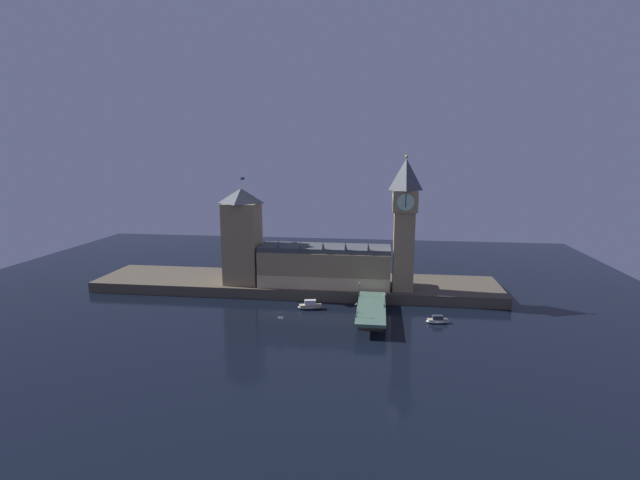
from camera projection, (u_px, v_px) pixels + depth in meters
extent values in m
plane|color=black|center=(280.00, 312.00, 219.71)|extent=(400.00, 400.00, 0.00)
cube|color=#4C4438|center=(295.00, 284.00, 257.23)|extent=(220.00, 42.00, 5.54)
cube|color=#9E845B|center=(325.00, 268.00, 244.96)|extent=(68.42, 20.89, 18.66)
cube|color=beige|center=(322.00, 284.00, 235.74)|extent=(68.42, 0.20, 6.72)
cube|color=#42474C|center=(325.00, 248.00, 243.05)|extent=(68.42, 19.22, 2.40)
cone|color=#42474C|center=(278.00, 244.00, 236.70)|extent=(2.40, 2.40, 4.10)
cone|color=#42474C|center=(300.00, 245.00, 235.25)|extent=(2.40, 2.40, 4.10)
cone|color=#42474C|center=(323.00, 245.00, 233.80)|extent=(2.40, 2.40, 4.10)
cone|color=#42474C|center=(345.00, 246.00, 232.35)|extent=(2.40, 2.40, 4.10)
cone|color=#42474C|center=(368.00, 246.00, 230.90)|extent=(2.40, 2.40, 4.10)
cube|color=#9E845B|center=(403.00, 251.00, 233.58)|extent=(10.15, 10.15, 40.25)
cube|color=#9E845B|center=(405.00, 201.00, 228.95)|extent=(11.97, 11.97, 10.73)
cylinder|color=#B7E5B7|center=(406.00, 202.00, 222.99)|extent=(8.27, 0.25, 8.27)
cylinder|color=#B7E5B7|center=(404.00, 200.00, 234.91)|extent=(8.27, 0.25, 8.27)
cylinder|color=#B7E5B7|center=(418.00, 201.00, 228.18)|extent=(0.25, 8.27, 8.27)
cylinder|color=#B7E5B7|center=(393.00, 201.00, 229.73)|extent=(0.25, 8.27, 8.27)
cube|color=black|center=(406.00, 201.00, 222.70)|extent=(0.36, 0.10, 6.20)
pyramid|color=#42474C|center=(406.00, 174.00, 226.57)|extent=(11.97, 11.97, 15.54)
sphere|color=gold|center=(407.00, 157.00, 225.02)|extent=(1.60, 1.60, 1.60)
cube|color=#9E845B|center=(243.00, 243.00, 247.80)|extent=(17.71, 17.71, 43.15)
pyramid|color=#42474C|center=(241.00, 196.00, 243.19)|extent=(18.07, 18.07, 7.69)
cylinder|color=#99999E|center=(241.00, 183.00, 241.95)|extent=(0.24, 0.24, 6.00)
cube|color=navy|center=(243.00, 179.00, 241.43)|extent=(2.00, 0.08, 1.20)
cube|color=#476656|center=(371.00, 308.00, 208.30)|extent=(12.71, 46.00, 1.40)
cube|color=#4C4438|center=(371.00, 324.00, 197.68)|extent=(10.80, 3.20, 5.12)
cube|color=#4C4438|center=(371.00, 315.00, 208.89)|extent=(10.80, 3.20, 5.12)
cube|color=#4C4438|center=(372.00, 307.00, 220.11)|extent=(10.80, 3.20, 5.12)
cylinder|color=black|center=(358.00, 313.00, 198.52)|extent=(0.28, 0.28, 0.87)
cylinder|color=gray|center=(358.00, 311.00, 198.37)|extent=(0.38, 0.38, 0.73)
sphere|color=tan|center=(358.00, 310.00, 198.28)|extent=(0.24, 0.24, 0.24)
cylinder|color=black|center=(384.00, 307.00, 206.66)|extent=(0.28, 0.28, 0.79)
cylinder|color=#47384C|center=(384.00, 305.00, 206.53)|extent=(0.38, 0.38, 0.66)
sphere|color=tan|center=(384.00, 304.00, 206.45)|extent=(0.22, 0.22, 0.22)
cylinder|color=#2D3333|center=(356.00, 316.00, 194.54)|extent=(0.56, 0.56, 0.50)
cylinder|color=#2D3333|center=(356.00, 311.00, 194.06)|extent=(0.18, 0.18, 4.77)
sphere|color=#F9E5A3|center=(357.00, 304.00, 193.53)|extent=(0.60, 0.60, 0.60)
sphere|color=#F9E5A3|center=(355.00, 305.00, 193.65)|extent=(0.44, 0.44, 0.44)
sphere|color=#F9E5A3|center=(358.00, 305.00, 193.54)|extent=(0.44, 0.44, 0.44)
cylinder|color=#2D3333|center=(385.00, 306.00, 207.37)|extent=(0.56, 0.56, 0.50)
cylinder|color=#2D3333|center=(385.00, 301.00, 206.88)|extent=(0.18, 0.18, 4.92)
sphere|color=#F9E5A3|center=(385.00, 294.00, 206.33)|extent=(0.60, 0.60, 0.60)
sphere|color=#F9E5A3|center=(384.00, 295.00, 206.45)|extent=(0.44, 0.44, 0.44)
sphere|color=#F9E5A3|center=(386.00, 295.00, 206.34)|extent=(0.44, 0.44, 0.44)
cylinder|color=#2D3333|center=(360.00, 296.00, 223.25)|extent=(0.56, 0.56, 0.50)
cylinder|color=#2D3333|center=(360.00, 289.00, 222.68)|extent=(0.18, 0.18, 5.71)
sphere|color=#F9E5A3|center=(360.00, 283.00, 222.07)|extent=(0.60, 0.60, 0.60)
sphere|color=#F9E5A3|center=(359.00, 283.00, 222.19)|extent=(0.44, 0.44, 0.44)
sphere|color=#F9E5A3|center=(361.00, 283.00, 222.07)|extent=(0.44, 0.44, 0.44)
ellipsoid|color=#B2A893|center=(310.00, 307.00, 224.11)|extent=(12.70, 6.28, 2.34)
cube|color=tan|center=(310.00, 305.00, 223.92)|extent=(11.11, 5.22, 0.24)
cube|color=silver|center=(310.00, 302.00, 223.69)|extent=(5.85, 3.48, 2.34)
ellipsoid|color=white|center=(437.00, 321.00, 205.59)|extent=(10.47, 4.71, 1.79)
cube|color=tan|center=(438.00, 319.00, 205.45)|extent=(9.18, 3.86, 0.24)
cube|color=#2D333D|center=(438.00, 317.00, 205.26)|extent=(4.78, 2.72, 1.79)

